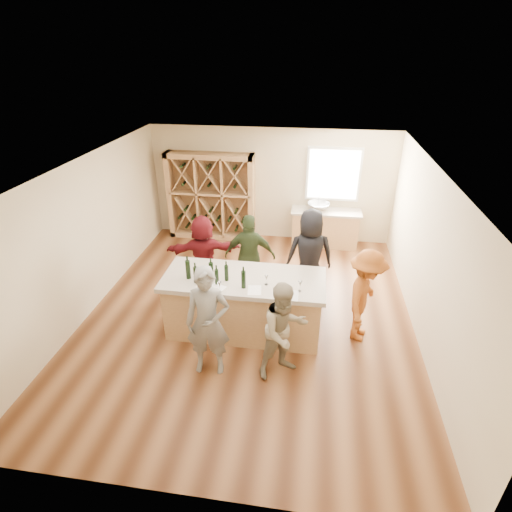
# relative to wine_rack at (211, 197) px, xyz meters

# --- Properties ---
(floor) EXTENTS (6.00, 7.00, 0.10)m
(floor) POSITION_rel_wine_rack_xyz_m (1.50, -3.27, -1.15)
(floor) COLOR brown
(floor) RESTS_ON ground
(ceiling) EXTENTS (6.00, 7.00, 0.10)m
(ceiling) POSITION_rel_wine_rack_xyz_m (1.50, -3.27, 1.75)
(ceiling) COLOR white
(ceiling) RESTS_ON ground
(wall_back) EXTENTS (6.00, 0.10, 2.80)m
(wall_back) POSITION_rel_wine_rack_xyz_m (1.50, 0.28, 0.30)
(wall_back) COLOR beige
(wall_back) RESTS_ON ground
(wall_front) EXTENTS (6.00, 0.10, 2.80)m
(wall_front) POSITION_rel_wine_rack_xyz_m (1.50, -6.82, 0.30)
(wall_front) COLOR beige
(wall_front) RESTS_ON ground
(wall_left) EXTENTS (0.10, 7.00, 2.80)m
(wall_left) POSITION_rel_wine_rack_xyz_m (-1.55, -3.27, 0.30)
(wall_left) COLOR beige
(wall_left) RESTS_ON ground
(wall_right) EXTENTS (0.10, 7.00, 2.80)m
(wall_right) POSITION_rel_wine_rack_xyz_m (4.55, -3.27, 0.30)
(wall_right) COLOR beige
(wall_right) RESTS_ON ground
(window_frame) EXTENTS (1.30, 0.06, 1.30)m
(window_frame) POSITION_rel_wine_rack_xyz_m (3.00, 0.20, 0.65)
(window_frame) COLOR white
(window_frame) RESTS_ON wall_back
(window_pane) EXTENTS (1.18, 0.01, 1.18)m
(window_pane) POSITION_rel_wine_rack_xyz_m (3.00, 0.17, 0.65)
(window_pane) COLOR white
(window_pane) RESTS_ON wall_back
(wine_rack) EXTENTS (2.20, 0.45, 2.20)m
(wine_rack) POSITION_rel_wine_rack_xyz_m (0.00, 0.00, 0.00)
(wine_rack) COLOR tan
(wine_rack) RESTS_ON floor
(back_counter_base) EXTENTS (1.60, 0.58, 0.86)m
(back_counter_base) POSITION_rel_wine_rack_xyz_m (2.90, -0.07, -0.67)
(back_counter_base) COLOR tan
(back_counter_base) RESTS_ON floor
(back_counter_top) EXTENTS (1.70, 0.62, 0.06)m
(back_counter_top) POSITION_rel_wine_rack_xyz_m (2.90, -0.07, -0.21)
(back_counter_top) COLOR #AD9F8E
(back_counter_top) RESTS_ON back_counter_base
(sink) EXTENTS (0.54, 0.54, 0.19)m
(sink) POSITION_rel_wine_rack_xyz_m (2.70, -0.07, -0.09)
(sink) COLOR silver
(sink) RESTS_ON back_counter_top
(faucet) EXTENTS (0.02, 0.02, 0.30)m
(faucet) POSITION_rel_wine_rack_xyz_m (2.70, 0.11, -0.03)
(faucet) COLOR silver
(faucet) RESTS_ON back_counter_top
(tasting_counter_base) EXTENTS (2.60, 1.00, 1.00)m
(tasting_counter_base) POSITION_rel_wine_rack_xyz_m (1.49, -3.73, -0.60)
(tasting_counter_base) COLOR tan
(tasting_counter_base) RESTS_ON floor
(tasting_counter_top) EXTENTS (2.72, 1.12, 0.08)m
(tasting_counter_top) POSITION_rel_wine_rack_xyz_m (1.49, -3.73, -0.06)
(tasting_counter_top) COLOR #AD9F8E
(tasting_counter_top) RESTS_ON tasting_counter_base
(wine_bottle_a) EXTENTS (0.10, 0.10, 0.33)m
(wine_bottle_a) POSITION_rel_wine_rack_xyz_m (0.59, -3.88, 0.14)
(wine_bottle_a) COLOR black
(wine_bottle_a) RESTS_ON tasting_counter_top
(wine_bottle_b) EXTENTS (0.08, 0.08, 0.28)m
(wine_bottle_b) POSITION_rel_wine_rack_xyz_m (0.74, -3.98, 0.12)
(wine_bottle_b) COLOR black
(wine_bottle_b) RESTS_ON tasting_counter_top
(wine_bottle_c) EXTENTS (0.08, 0.08, 0.31)m
(wine_bottle_c) POSITION_rel_wine_rack_xyz_m (0.97, -3.86, 0.14)
(wine_bottle_c) COLOR black
(wine_bottle_c) RESTS_ON tasting_counter_top
(wine_bottle_d) EXTENTS (0.08, 0.08, 0.27)m
(wine_bottle_d) POSITION_rel_wine_rack_xyz_m (1.09, -3.98, 0.11)
(wine_bottle_d) COLOR black
(wine_bottle_d) RESTS_ON tasting_counter_top
(wine_bottle_e) EXTENTS (0.09, 0.09, 0.27)m
(wine_bottle_e) POSITION_rel_wine_rack_xyz_m (1.22, -3.85, 0.12)
(wine_bottle_e) COLOR black
(wine_bottle_e) RESTS_ON tasting_counter_top
(wine_glass_a) EXTENTS (0.09, 0.09, 0.18)m
(wine_glass_a) POSITION_rel_wine_rack_xyz_m (1.19, -4.21, 0.07)
(wine_glass_a) COLOR white
(wine_glass_a) RESTS_ON tasting_counter_top
(wine_glass_c) EXTENTS (0.08, 0.08, 0.19)m
(wine_glass_c) POSITION_rel_wine_rack_xyz_m (2.22, -4.23, 0.08)
(wine_glass_c) COLOR white
(wine_glass_c) RESTS_ON tasting_counter_top
(wine_glass_d) EXTENTS (0.08, 0.08, 0.16)m
(wine_glass_d) POSITION_rel_wine_rack_xyz_m (1.89, -3.89, 0.06)
(wine_glass_d) COLOR white
(wine_glass_d) RESTS_ON tasting_counter_top
(wine_glass_e) EXTENTS (0.09, 0.09, 0.18)m
(wine_glass_e) POSITION_rel_wine_rack_xyz_m (2.43, -4.01, 0.07)
(wine_glass_e) COLOR white
(wine_glass_e) RESTS_ON tasting_counter_top
(tasting_menu_a) EXTENTS (0.35, 0.40, 0.00)m
(tasting_menu_a) POSITION_rel_wine_rack_xyz_m (1.10, -4.15, -0.02)
(tasting_menu_a) COLOR white
(tasting_menu_a) RESTS_ON tasting_counter_top
(tasting_menu_b) EXTENTS (0.24, 0.31, 0.00)m
(tasting_menu_b) POSITION_rel_wine_rack_xyz_m (1.72, -4.08, -0.02)
(tasting_menu_b) COLOR white
(tasting_menu_b) RESTS_ON tasting_counter_top
(tasting_menu_c) EXTENTS (0.22, 0.30, 0.00)m
(tasting_menu_c) POSITION_rel_wine_rack_xyz_m (2.31, -4.14, -0.02)
(tasting_menu_c) COLOR white
(tasting_menu_c) RESTS_ON tasting_counter_top
(person_near_left) EXTENTS (0.71, 0.55, 1.81)m
(person_near_left) POSITION_rel_wine_rack_xyz_m (1.13, -4.77, -0.19)
(person_near_left) COLOR slate
(person_near_left) RESTS_ON floor
(person_near_right) EXTENTS (0.88, 0.79, 1.59)m
(person_near_right) POSITION_rel_wine_rack_xyz_m (2.26, -4.67, -0.30)
(person_near_right) COLOR gray
(person_near_right) RESTS_ON floor
(person_server) EXTENTS (0.80, 1.18, 1.67)m
(person_server) POSITION_rel_wine_rack_xyz_m (3.50, -3.62, -0.27)
(person_server) COLOR #994C19
(person_server) RESTS_ON floor
(person_far_mid) EXTENTS (1.02, 0.55, 1.70)m
(person_far_mid) POSITION_rel_wine_rack_xyz_m (1.40, -2.53, -0.25)
(person_far_mid) COLOR #263319
(person_far_mid) RESTS_ON floor
(person_far_right) EXTENTS (0.99, 0.72, 1.85)m
(person_far_right) POSITION_rel_wine_rack_xyz_m (2.56, -2.48, -0.17)
(person_far_right) COLOR black
(person_far_right) RESTS_ON floor
(person_far_left) EXTENTS (1.58, 0.88, 1.61)m
(person_far_left) POSITION_rel_wine_rack_xyz_m (0.45, -2.48, -0.30)
(person_far_left) COLOR #590F14
(person_far_left) RESTS_ON floor
(wine_bottle_f) EXTENTS (0.07, 0.07, 0.30)m
(wine_bottle_f) POSITION_rel_wine_rack_xyz_m (1.54, -4.03, 0.13)
(wine_bottle_f) COLOR black
(wine_bottle_f) RESTS_ON tasting_counter_top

